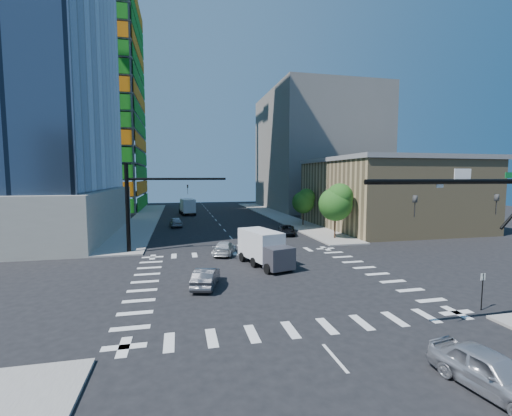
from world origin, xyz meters
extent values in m
plane|color=black|center=(0.00, 0.00, 0.00)|extent=(160.00, 160.00, 0.00)
cube|color=silver|center=(0.00, 0.00, 0.01)|extent=(20.00, 20.00, 0.01)
cube|color=gray|center=(12.50, 40.00, 0.07)|extent=(5.00, 60.00, 0.15)
cube|color=gray|center=(-12.50, 40.00, 0.07)|extent=(5.00, 60.00, 0.15)
cube|color=#18861B|center=(-14.90, 62.00, 24.50)|extent=(0.12, 24.00, 49.00)
cube|color=orange|center=(-27.50, 49.40, 24.50)|extent=(24.00, 0.12, 49.00)
cube|color=tan|center=(25.00, 22.00, 5.00)|extent=(20.00, 22.00, 10.00)
cube|color=slate|center=(25.00, 22.00, 10.30)|extent=(20.50, 22.50, 0.60)
cube|color=slate|center=(27.00, 55.00, 14.00)|extent=(24.00, 30.00, 28.00)
cylinder|color=black|center=(6.50, -11.50, 7.55)|extent=(10.00, 0.24, 0.24)
imported|color=black|center=(8.50, -11.50, 6.45)|extent=(0.16, 0.20, 1.00)
imported|color=black|center=(4.00, -11.50, 6.45)|extent=(0.16, 0.20, 1.00)
cube|color=white|center=(6.50, -11.50, 7.90)|extent=(0.90, 0.04, 0.50)
cylinder|color=black|center=(-11.50, 11.50, 4.65)|extent=(0.40, 0.40, 9.00)
cylinder|color=black|center=(-6.50, 11.50, 7.55)|extent=(10.00, 0.24, 0.24)
imported|color=black|center=(-5.50, 11.50, 6.45)|extent=(0.16, 0.20, 1.00)
cylinder|color=#382316|center=(12.50, 14.00, 1.29)|extent=(0.20, 0.20, 2.27)
sphere|color=#185015|center=(12.50, 14.00, 4.38)|extent=(4.16, 4.16, 4.16)
sphere|color=#336923|center=(12.90, 13.70, 5.35)|extent=(3.25, 3.25, 3.25)
cylinder|color=#382316|center=(12.80, 26.00, 1.11)|extent=(0.20, 0.20, 1.92)
sphere|color=#185015|center=(12.80, 26.00, 3.72)|extent=(3.52, 3.52, 3.52)
sphere|color=#336923|center=(13.20, 25.70, 4.55)|extent=(2.75, 2.75, 2.75)
cylinder|color=black|center=(10.70, -9.00, 1.10)|extent=(0.06, 0.06, 2.20)
cube|color=silver|center=(10.70, -9.00, 2.00)|extent=(0.30, 0.03, 0.40)
imported|color=#AEAFB6|center=(4.47, -15.34, 0.75)|extent=(2.46, 4.61, 1.49)
imported|color=black|center=(7.61, 18.32, 0.64)|extent=(3.34, 5.05, 1.29)
imported|color=white|center=(-2.02, 8.68, 0.65)|extent=(3.13, 4.82, 1.30)
imported|color=#93959A|center=(-6.93, 29.20, 0.75)|extent=(2.14, 4.53, 1.50)
imported|color=#525257|center=(-4.65, -1.10, 0.68)|extent=(2.46, 4.39, 1.37)
cube|color=silver|center=(0.87, 3.33, 1.79)|extent=(3.43, 5.14, 2.45)
cube|color=#403F46|center=(0.87, 3.33, 1.18)|extent=(2.54, 2.21, 1.79)
cube|color=silver|center=(-4.80, 46.43, 1.93)|extent=(3.04, 5.34, 2.64)
cube|color=#403F46|center=(-4.80, 46.43, 1.27)|extent=(2.54, 2.10, 1.93)
camera|label=1|loc=(-6.42, -24.96, 7.78)|focal=24.00mm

